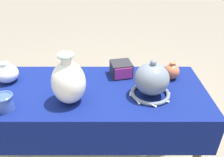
{
  "coord_description": "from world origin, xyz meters",
  "views": [
    {
      "loc": [
        0.11,
        -1.05,
        1.48
      ],
      "look_at": [
        0.11,
        -0.06,
        0.89
      ],
      "focal_mm": 35.0,
      "sensor_mm": 36.0,
      "label": 1
    }
  ],
  "objects_px": {
    "cup_wide_cobalt": "(5,102)",
    "mosaic_tile_box": "(122,69)",
    "vase_dome_bell": "(152,81)",
    "vase_tall_bulbous": "(69,82)",
    "jar_round_porcelain": "(8,73)",
    "jar_round_terracotta": "(172,71)"
  },
  "relations": [
    {
      "from": "mosaic_tile_box",
      "to": "vase_dome_bell",
      "type": "bearing_deg",
      "value": -67.69
    },
    {
      "from": "vase_dome_bell",
      "to": "mosaic_tile_box",
      "type": "height_order",
      "value": "vase_dome_bell"
    },
    {
      "from": "vase_tall_bulbous",
      "to": "vase_dome_bell",
      "type": "height_order",
      "value": "vase_tall_bulbous"
    },
    {
      "from": "mosaic_tile_box",
      "to": "jar_round_terracotta",
      "type": "height_order",
      "value": "jar_round_terracotta"
    },
    {
      "from": "mosaic_tile_box",
      "to": "vase_tall_bulbous",
      "type": "bearing_deg",
      "value": -146.63
    },
    {
      "from": "vase_tall_bulbous",
      "to": "cup_wide_cobalt",
      "type": "bearing_deg",
      "value": -167.28
    },
    {
      "from": "vase_dome_bell",
      "to": "jar_round_porcelain",
      "type": "bearing_deg",
      "value": 170.22
    },
    {
      "from": "cup_wide_cobalt",
      "to": "jar_round_terracotta",
      "type": "xyz_separation_m",
      "value": [
        0.9,
        0.31,
        0.0
      ]
    },
    {
      "from": "vase_dome_bell",
      "to": "cup_wide_cobalt",
      "type": "height_order",
      "value": "vase_dome_bell"
    },
    {
      "from": "jar_round_porcelain",
      "to": "jar_round_terracotta",
      "type": "height_order",
      "value": "jar_round_porcelain"
    },
    {
      "from": "jar_round_terracotta",
      "to": "cup_wide_cobalt",
      "type": "bearing_deg",
      "value": -161.02
    },
    {
      "from": "vase_tall_bulbous",
      "to": "jar_round_porcelain",
      "type": "height_order",
      "value": "vase_tall_bulbous"
    },
    {
      "from": "cup_wide_cobalt",
      "to": "mosaic_tile_box",
      "type": "bearing_deg",
      "value": 30.72
    },
    {
      "from": "jar_round_porcelain",
      "to": "jar_round_terracotta",
      "type": "relative_size",
      "value": 1.21
    },
    {
      "from": "vase_tall_bulbous",
      "to": "mosaic_tile_box",
      "type": "xyz_separation_m",
      "value": [
        0.28,
        0.28,
        -0.07
      ]
    },
    {
      "from": "jar_round_terracotta",
      "to": "jar_round_porcelain",
      "type": "bearing_deg",
      "value": -177.86
    },
    {
      "from": "vase_dome_bell",
      "to": "jar_round_terracotta",
      "type": "height_order",
      "value": "vase_dome_bell"
    },
    {
      "from": "vase_dome_bell",
      "to": "cup_wide_cobalt",
      "type": "bearing_deg",
      "value": -170.27
    },
    {
      "from": "jar_round_porcelain",
      "to": "vase_dome_bell",
      "type": "bearing_deg",
      "value": -9.78
    },
    {
      "from": "jar_round_terracotta",
      "to": "vase_tall_bulbous",
      "type": "bearing_deg",
      "value": -157.85
    },
    {
      "from": "vase_tall_bulbous",
      "to": "vase_dome_bell",
      "type": "xyz_separation_m",
      "value": [
        0.43,
        0.06,
        -0.03
      ]
    },
    {
      "from": "vase_tall_bulbous",
      "to": "jar_round_terracotta",
      "type": "relative_size",
      "value": 2.51
    }
  ]
}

